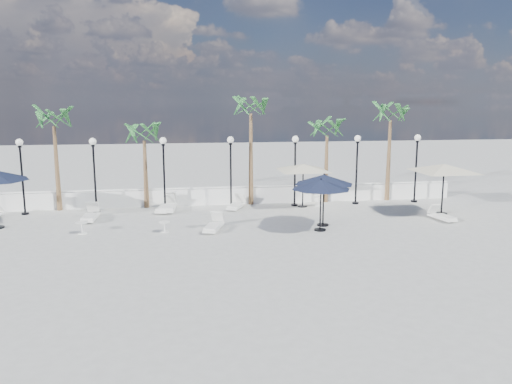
{
  "coord_description": "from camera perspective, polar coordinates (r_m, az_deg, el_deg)",
  "views": [
    {
      "loc": [
        -2.7,
        -19.69,
        5.62
      ],
      "look_at": [
        0.79,
        2.83,
        1.5
      ],
      "focal_mm": 35.0,
      "sensor_mm": 36.0,
      "label": 1
    }
  ],
  "objects": [
    {
      "name": "parasol_navy_mid",
      "position": [
        21.97,
        7.44,
        0.83
      ],
      "size": [
        2.62,
        2.62,
        2.34
      ],
      "color": "black",
      "rests_on": "ground"
    },
    {
      "name": "lounger_6",
      "position": [
        25.7,
        20.49,
        -2.58
      ],
      "size": [
        0.8,
        1.69,
        0.61
      ],
      "rotation": [
        0.0,
        0.0,
        0.18
      ],
      "color": "silver",
      "rests_on": "ground"
    },
    {
      "name": "side_table_0",
      "position": [
        22.21,
        -10.41,
        -3.83
      ],
      "size": [
        0.48,
        0.48,
        0.47
      ],
      "color": "silver",
      "rests_on": "ground"
    },
    {
      "name": "side_table_2",
      "position": [
        27.47,
        7.21,
        -0.94
      ],
      "size": [
        0.56,
        0.56,
        0.55
      ],
      "color": "silver",
      "rests_on": "ground"
    },
    {
      "name": "lounger_4",
      "position": [
        22.24,
        -4.86,
        -3.84
      ],
      "size": [
        1.09,
        1.85,
        0.66
      ],
      "rotation": [
        0.0,
        0.0,
        -0.32
      ],
      "color": "silver",
      "rests_on": "ground"
    },
    {
      "name": "lamppost_0",
      "position": [
        27.51,
        -25.25,
        2.74
      ],
      "size": [
        0.36,
        0.36,
        3.84
      ],
      "color": "black",
      "rests_on": "ground"
    },
    {
      "name": "lamppost_5",
      "position": [
        28.11,
        11.46,
        3.65
      ],
      "size": [
        0.36,
        0.36,
        3.84
      ],
      "color": "black",
      "rests_on": "ground"
    },
    {
      "name": "lamppost_3",
      "position": [
        26.52,
        -2.91,
        3.46
      ],
      "size": [
        0.36,
        0.36,
        3.84
      ],
      "color": "black",
      "rests_on": "ground"
    },
    {
      "name": "balustrade",
      "position": [
        27.81,
        -3.08,
        -0.45
      ],
      "size": [
        26.0,
        0.3,
        1.01
      ],
      "color": "white",
      "rests_on": "ground"
    },
    {
      "name": "lamppost_2",
      "position": [
        26.39,
        -10.5,
        3.27
      ],
      "size": [
        0.36,
        0.36,
        3.84
      ],
      "color": "black",
      "rests_on": "ground"
    },
    {
      "name": "lounger_5",
      "position": [
        26.63,
        -2.24,
        -1.46
      ],
      "size": [
        1.24,
        1.83,
        0.66
      ],
      "rotation": [
        0.0,
        0.0,
        -0.43
      ],
      "color": "silver",
      "rests_on": "ground"
    },
    {
      "name": "palm_2",
      "position": [
        27.28,
        -0.6,
        9.19
      ],
      "size": [
        2.6,
        2.6,
        6.1
      ],
      "color": "brown",
      "rests_on": "ground"
    },
    {
      "name": "parasol_navy_right",
      "position": [
        22.87,
        7.77,
        1.4
      ],
      "size": [
        2.72,
        2.72,
        2.44
      ],
      "color": "black",
      "rests_on": "ground"
    },
    {
      "name": "lounger_1",
      "position": [
        26.47,
        -9.99,
        -1.57
      ],
      "size": [
        0.89,
        2.2,
        0.8
      ],
      "rotation": [
        0.0,
        0.0,
        -0.09
      ],
      "color": "silver",
      "rests_on": "ground"
    },
    {
      "name": "lounger_2",
      "position": [
        26.37,
        -10.28,
        -1.7
      ],
      "size": [
        1.08,
        1.97,
        0.7
      ],
      "rotation": [
        0.0,
        0.0,
        -0.27
      ],
      "color": "silver",
      "rests_on": "ground"
    },
    {
      "name": "palm_0",
      "position": [
        27.74,
        -22.11,
        7.26
      ],
      "size": [
        2.6,
        2.6,
        5.5
      ],
      "color": "brown",
      "rests_on": "ground"
    },
    {
      "name": "lamppost_6",
      "position": [
        29.5,
        17.87,
        3.66
      ],
      "size": [
        0.36,
        0.36,
        3.84
      ],
      "color": "black",
      "rests_on": "ground"
    },
    {
      "name": "ground",
      "position": [
        20.66,
        -0.97,
        -5.54
      ],
      "size": [
        100.0,
        100.0,
        0.0
      ],
      "primitive_type": "plane",
      "color": "#9D9D98",
      "rests_on": "ground"
    },
    {
      "name": "parasol_cream_sq_b",
      "position": [
        26.66,
        20.74,
        2.98
      ],
      "size": [
        5.52,
        5.52,
        2.77
      ],
      "color": "black",
      "rests_on": "ground"
    },
    {
      "name": "parasol_cream_sq_a",
      "position": [
        26.92,
        5.42,
        3.17
      ],
      "size": [
        5.12,
        5.12,
        2.51
      ],
      "color": "black",
      "rests_on": "ground"
    },
    {
      "name": "lounger_3",
      "position": [
        25.3,
        -18.42,
        -2.58
      ],
      "size": [
        0.66,
        1.88,
        0.7
      ],
      "rotation": [
        0.0,
        0.0,
        -0.02
      ],
      "color": "silver",
      "rests_on": "ground"
    },
    {
      "name": "palm_1",
      "position": [
        27.12,
        -12.66,
        6.05
      ],
      "size": [
        2.6,
        2.6,
        4.7
      ],
      "color": "brown",
      "rests_on": "ground"
    },
    {
      "name": "lamppost_1",
      "position": [
        26.73,
        -18.03,
        3.02
      ],
      "size": [
        0.36,
        0.36,
        3.84
      ],
      "color": "black",
      "rests_on": "ground"
    },
    {
      "name": "lamppost_4",
      "position": [
        27.1,
        4.49,
        3.59
      ],
      "size": [
        0.36,
        0.36,
        3.84
      ],
      "color": "black",
      "rests_on": "ground"
    },
    {
      "name": "palm_4",
      "position": [
        29.51,
        15.13,
        8.16
      ],
      "size": [
        2.6,
        2.6,
        5.7
      ],
      "color": "brown",
      "rests_on": "ground"
    },
    {
      "name": "palm_3",
      "position": [
        28.26,
        8.13,
        6.76
      ],
      "size": [
        2.6,
        2.6,
        4.9
      ],
      "color": "brown",
      "rests_on": "ground"
    },
    {
      "name": "side_table_1",
      "position": [
        22.87,
        -19.24,
        -3.77
      ],
      "size": [
        0.52,
        0.52,
        0.51
      ],
      "color": "silver",
      "rests_on": "ground"
    }
  ]
}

